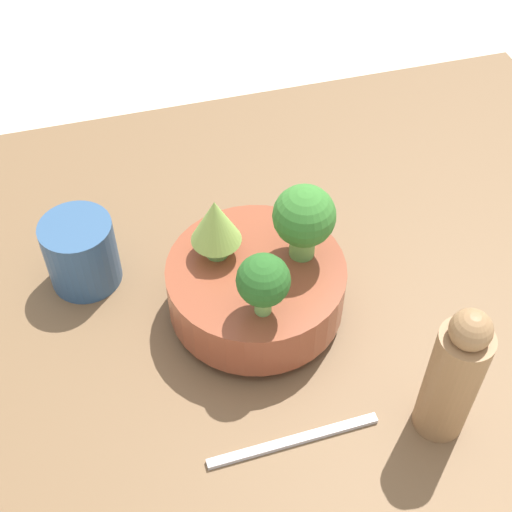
{
  "coord_description": "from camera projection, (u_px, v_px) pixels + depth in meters",
  "views": [
    {
      "loc": [
        -0.13,
        -0.5,
        0.72
      ],
      "look_at": [
        0.01,
        0.01,
        0.14
      ],
      "focal_mm": 50.0,
      "sensor_mm": 36.0,
      "label": 1
    }
  ],
  "objects": [
    {
      "name": "ground_plane",
      "position": [
        250.0,
        335.0,
        0.88
      ],
      "size": [
        6.0,
        6.0,
        0.0
      ],
      "primitive_type": "plane",
      "color": "beige"
    },
    {
      "name": "table",
      "position": [
        250.0,
        325.0,
        0.87
      ],
      "size": [
        1.16,
        0.87,
        0.04
      ],
      "color": "brown",
      "rests_on": "ground_plane"
    },
    {
      "name": "bowl",
      "position": [
        256.0,
        287.0,
        0.82
      ],
      "size": [
        0.21,
        0.21,
        0.08
      ],
      "color": "brown",
      "rests_on": "table"
    },
    {
      "name": "broccoli_floret_right",
      "position": [
        304.0,
        218.0,
        0.77
      ],
      "size": [
        0.07,
        0.07,
        0.09
      ],
      "color": "#6BA34C",
      "rests_on": "bowl"
    },
    {
      "name": "broccoli_floret_front",
      "position": [
        266.0,
        281.0,
        0.72
      ],
      "size": [
        0.06,
        0.06,
        0.08
      ],
      "color": "#7AB256",
      "rests_on": "bowl"
    },
    {
      "name": "romanesco_piece_far",
      "position": [
        215.0,
        223.0,
        0.78
      ],
      "size": [
        0.06,
        0.06,
        0.08
      ],
      "color": "#6BA34C",
      "rests_on": "bowl"
    },
    {
      "name": "cup",
      "position": [
        81.0,
        253.0,
        0.86
      ],
      "size": [
        0.09,
        0.09,
        0.09
      ],
      "color": "#33567F",
      "rests_on": "table"
    },
    {
      "name": "pepper_mill",
      "position": [
        454.0,
        376.0,
        0.69
      ],
      "size": [
        0.05,
        0.05,
        0.18
      ],
      "color": "#997047",
      "rests_on": "table"
    },
    {
      "name": "fork",
      "position": [
        295.0,
        440.0,
        0.74
      ],
      "size": [
        0.19,
        0.01,
        0.01
      ],
      "color": "silver",
      "rests_on": "table"
    }
  ]
}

